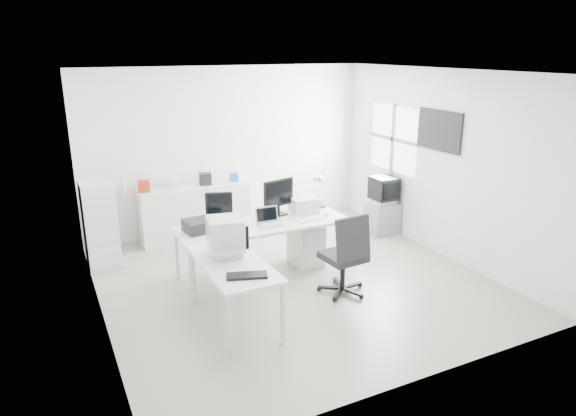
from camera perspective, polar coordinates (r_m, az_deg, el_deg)
name	(u,v)px	position (r m, az deg, el deg)	size (l,w,h in m)	color
floor	(294,281)	(7.16, 0.72, -8.10)	(5.00, 5.00, 0.01)	#BAB7A7
ceiling	(295,72)	(6.46, 0.81, 14.91)	(5.00, 5.00, 0.01)	white
back_wall	(229,150)	(8.92, -6.59, 6.44)	(5.00, 0.02, 2.80)	silver
left_wall	(91,208)	(6.01, -21.01, -0.04)	(0.02, 5.00, 2.80)	silver
right_wall	(443,164)	(8.09, 16.80, 4.68)	(0.02, 5.00, 2.80)	silver
window	(393,139)	(8.93, 11.61, 7.53)	(0.02, 1.20, 1.10)	white
wall_picture	(439,130)	(8.05, 16.47, 8.28)	(0.04, 0.90, 0.60)	black
main_desk	(264,249)	(7.24, -2.70, -4.55)	(2.40, 0.80, 0.75)	silver
side_desk	(235,293)	(6.02, -5.95, -9.40)	(0.70, 1.40, 0.75)	silver
drawer_pedestal	(306,245)	(7.60, 2.01, -4.08)	(0.40, 0.50, 0.60)	silver
inkjet_printer	(202,225)	(6.90, -9.56, -1.89)	(0.44, 0.35, 0.16)	black
lcd_monitor_small	(219,208)	(7.07, -7.66, -0.01)	(0.37, 0.21, 0.46)	black
lcd_monitor_large	(279,197)	(7.38, -1.06, 1.18)	(0.52, 0.21, 0.54)	black
laptop	(270,218)	(7.01, -2.05, -1.12)	(0.32, 0.33, 0.21)	#B7B7BA
white_keyboard	(310,220)	(7.25, 2.45, -1.29)	(0.40, 0.12, 0.02)	silver
white_mouse	(327,214)	(7.43, 4.30, -0.69)	(0.06, 0.06, 0.06)	silver
laser_printer	(304,205)	(7.57, 1.79, 0.35)	(0.38, 0.33, 0.22)	#BDBDBD
desk_lamp	(322,193)	(7.77, 3.80, 1.62)	(0.15, 0.15, 0.44)	silver
crt_monitor	(225,238)	(6.00, -6.96, -3.31)	(0.39, 0.39, 0.44)	#B7B7BA
black_keyboard	(247,276)	(5.52, -4.60, -7.50)	(0.43, 0.17, 0.03)	black
office_chair	(343,253)	(6.66, 6.16, -4.95)	(0.65, 0.65, 1.12)	#232527
tv_cabinet	(382,218)	(8.97, 10.44, -1.14)	(0.50, 0.41, 0.54)	gray
crt_tv	(384,191)	(8.83, 10.61, 1.91)	(0.50, 0.48, 0.45)	black
sideboard	(195,212)	(8.70, -10.27, -0.45)	(1.81, 0.45, 0.91)	silver
clutter_box_a	(144,186)	(8.38, -15.72, 2.35)	(0.18, 0.16, 0.18)	#A32617
clutter_box_b	(175,184)	(8.48, -12.40, 2.62)	(0.13, 0.11, 0.13)	silver
clutter_box_c	(205,179)	(8.60, -9.18, 3.22)	(0.20, 0.18, 0.20)	black
clutter_box_d	(234,177)	(8.76, -6.05, 3.43)	(0.14, 0.12, 0.14)	blue
clutter_bottle	(124,187)	(8.37, -17.79, 2.28)	(0.07, 0.07, 0.22)	silver
filing_cabinet	(100,225)	(7.88, -20.14, -1.77)	(0.45, 0.53, 1.27)	silver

